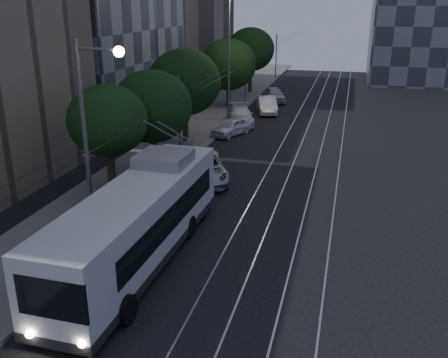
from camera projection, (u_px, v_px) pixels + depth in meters
ground at (220, 246)px, 22.26m from camera, size 120.00×120.00×0.00m
sidewalk at (195, 129)px, 42.21m from camera, size 5.00×90.00×0.15m
tram_rails at (314, 137)px, 39.90m from camera, size 4.52×90.00×0.02m
overhead_wires at (224, 90)px, 40.47m from camera, size 2.23×90.00×6.00m
trolleybus at (140, 221)px, 20.51m from camera, size 3.02×12.96×5.63m
pickup_silver at (203, 167)px, 30.21m from camera, size 4.66×6.21×1.57m
car_white_a at (231, 127)px, 40.30m from camera, size 3.10×4.34×1.37m
car_white_b at (240, 115)px, 43.99m from camera, size 3.59×5.58×1.50m
car_white_c at (267, 105)px, 48.09m from camera, size 2.80×5.03×1.57m
car_white_d at (274, 94)px, 53.49m from camera, size 3.35×4.82×1.52m
tree_1 at (108, 121)px, 25.74m from camera, size 4.15×4.15×6.36m
tree_2 at (152, 107)px, 30.04m from camera, size 4.87×4.87×6.49m
tree_3 at (184, 82)px, 36.96m from camera, size 5.48×5.48×7.06m
tree_4 at (228, 64)px, 49.21m from camera, size 5.55×5.55×6.83m
tree_5 at (251, 49)px, 57.09m from camera, size 5.45×5.45×7.44m
streetlamp_near at (92, 124)px, 21.03m from camera, size 2.19×0.44×8.88m
streetlamp_far at (234, 45)px, 42.52m from camera, size 2.67×0.44×11.21m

